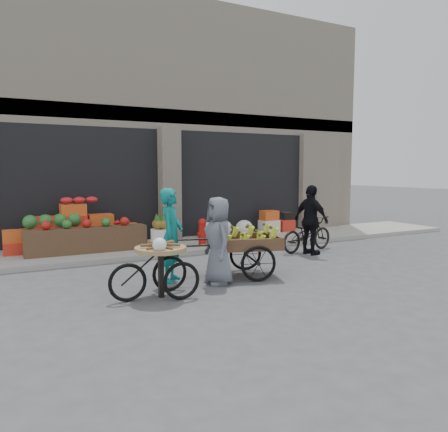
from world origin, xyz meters
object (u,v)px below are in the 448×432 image
orange_bucket (220,239)px  cyclist (311,220)px  vendor_woman (171,235)px  bicycle (307,234)px  pineapple_bin (161,239)px  fire_hydrant (202,231)px  banana_cart (242,241)px  vendor_grey (218,241)px  seated_person (168,227)px  tricycle_cart (160,263)px

orange_bucket → cyclist: 2.44m
vendor_woman → bicycle: vendor_woman is taller
pineapple_bin → fire_hydrant: 1.11m
banana_cart → vendor_woman: 1.39m
orange_bucket → vendor_grey: size_ratio=0.20×
seated_person → banana_cart: (0.22, -3.56, 0.11)m
vendor_grey → cyclist: size_ratio=0.93×
pineapple_bin → bicycle: bicycle is taller
banana_cart → vendor_grey: size_ratio=1.54×
seated_person → cyclist: size_ratio=0.54×
fire_hydrant → orange_bucket: fire_hydrant is taller
pineapple_bin → tricycle_cart: size_ratio=0.37×
orange_bucket → banana_cart: size_ratio=0.13×
vendor_woman → bicycle: bearing=-36.9°
seated_person → banana_cart: size_ratio=0.38×
seated_person → vendor_grey: size_ratio=0.58×
banana_cart → bicycle: banana_cart is taller
cyclist → tricycle_cart: bearing=101.7°
vendor_woman → vendor_grey: 0.90m
fire_hydrant → tricycle_cart: (-2.37, -3.55, 0.06)m
orange_bucket → bicycle: bicycle is taller
pineapple_bin → bicycle: 3.71m
pineapple_bin → orange_bucket: 1.61m
vendor_grey → cyclist: cyclist is taller
tricycle_cart → pineapple_bin: bearing=71.2°
banana_cart → vendor_woman: size_ratio=1.40×
tricycle_cart → cyclist: size_ratio=0.83×
orange_bucket → cyclist: (1.63, -1.72, 0.59)m
seated_person → vendor_woman: vendor_woman is taller
banana_cart → tricycle_cart: 2.00m
pineapple_bin → fire_hydrant: (1.10, -0.05, 0.13)m
orange_bucket → vendor_grey: bearing=-117.5°
banana_cart → bicycle: (2.81, 1.54, -0.25)m
orange_bucket → vendor_grey: 3.61m
banana_cart → cyclist: size_ratio=1.43×
banana_cart → vendor_grey: 0.74m
vendor_woman → tricycle_cart: bearing=-174.3°
pineapple_bin → seated_person: seated_person is taller
orange_bucket → bicycle: size_ratio=0.19×
banana_cart → vendor_grey: bearing=-139.7°
seated_person → bicycle: (3.03, -2.02, -0.13)m
fire_hydrant → vendor_woman: 3.23m
pineapple_bin → vendor_grey: bearing=-90.8°
tricycle_cart → vendor_grey: (1.23, 0.33, 0.23)m
fire_hydrant → vendor_woman: size_ratio=0.41×
pineapple_bin → seated_person: bearing=56.3°
seated_person → vendor_woman: (-1.14, -3.29, 0.29)m
orange_bucket → vendor_woman: bearing=-132.1°
tricycle_cart → bicycle: 5.18m
orange_bucket → cyclist: size_ratio=0.19×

